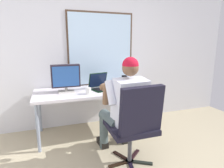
# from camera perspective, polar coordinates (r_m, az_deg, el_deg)

# --- Properties ---
(wall_rear) EXTENTS (5.36, 0.08, 2.67)m
(wall_rear) POSITION_cam_1_polar(r_m,az_deg,el_deg) (3.36, -4.19, 10.45)
(wall_rear) COLOR silver
(wall_rear) RESTS_ON ground
(desk) EXTENTS (1.76, 0.78, 0.72)m
(desk) POSITION_cam_1_polar(r_m,az_deg,el_deg) (2.97, -5.92, -2.86)
(desk) COLOR #838EA0
(desk) RESTS_ON ground
(office_chair) EXTENTS (0.56, 0.58, 1.01)m
(office_chair) POSITION_cam_1_polar(r_m,az_deg,el_deg) (2.14, 7.17, -11.25)
(office_chair) COLOR black
(office_chair) RESTS_ON ground
(person_seated) EXTENTS (0.56, 0.78, 1.29)m
(person_seated) POSITION_cam_1_polar(r_m,az_deg,el_deg) (2.32, 3.87, -6.66)
(person_seated) COLOR #465454
(person_seated) RESTS_ON ground
(crt_monitor) EXTENTS (0.42, 0.19, 0.42)m
(crt_monitor) POSITION_cam_1_polar(r_m,az_deg,el_deg) (2.85, -13.98, 2.24)
(crt_monitor) COLOR beige
(crt_monitor) RESTS_ON desk
(laptop) EXTENTS (0.40, 0.40, 0.26)m
(laptop) POSITION_cam_1_polar(r_m,az_deg,el_deg) (3.01, -3.46, -0.29)
(laptop) COLOR black
(laptop) RESTS_ON desk
(wine_glass) EXTENTS (0.08, 0.08, 0.13)m
(wine_glass) POSITION_cam_1_polar(r_m,az_deg,el_deg) (2.95, 7.23, -0.04)
(wine_glass) COLOR silver
(wine_glass) RESTS_ON desk
(desk_speaker) EXTENTS (0.07, 0.09, 0.17)m
(desk_speaker) POSITION_cam_1_polar(r_m,az_deg,el_deg) (3.29, 3.79, 1.11)
(desk_speaker) COLOR black
(desk_speaker) RESTS_ON desk
(cd_case) EXTENTS (0.17, 0.15, 0.01)m
(cd_case) POSITION_cam_1_polar(r_m,az_deg,el_deg) (2.92, 3.51, -1.91)
(cd_case) COLOR blue
(cd_case) RESTS_ON desk
(coffee_mug) EXTENTS (0.08, 0.08, 0.09)m
(coffee_mug) POSITION_cam_1_polar(r_m,az_deg,el_deg) (2.72, -7.20, -2.09)
(coffee_mug) COLOR silver
(coffee_mug) RESTS_ON desk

